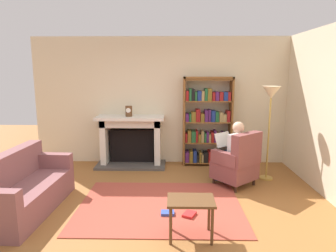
{
  "coord_description": "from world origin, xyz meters",
  "views": [
    {
      "loc": [
        0.2,
        -3.8,
        1.97
      ],
      "look_at": [
        0.1,
        1.2,
        1.05
      ],
      "focal_mm": 31.44,
      "sensor_mm": 36.0,
      "label": 1
    }
  ],
  "objects_px": {
    "fireplace": "(131,139)",
    "floor_lamp": "(271,101)",
    "mantel_clock": "(129,111)",
    "side_table": "(191,206)",
    "seated_reader": "(233,150)",
    "sofa_floral": "(23,190)",
    "armchair_reading": "(238,162)",
    "bookshelf": "(207,123)"
  },
  "relations": [
    {
      "from": "fireplace",
      "to": "floor_lamp",
      "type": "relative_size",
      "value": 0.84
    },
    {
      "from": "mantel_clock",
      "to": "side_table",
      "type": "xyz_separation_m",
      "value": [
        1.14,
        -2.73,
        -0.76
      ]
    },
    {
      "from": "fireplace",
      "to": "seated_reader",
      "type": "bearing_deg",
      "value": -29.09
    },
    {
      "from": "sofa_floral",
      "to": "floor_lamp",
      "type": "bearing_deg",
      "value": -68.02
    },
    {
      "from": "armchair_reading",
      "to": "floor_lamp",
      "type": "xyz_separation_m",
      "value": [
        0.62,
        0.35,
        1.04
      ]
    },
    {
      "from": "fireplace",
      "to": "bookshelf",
      "type": "xyz_separation_m",
      "value": [
        1.61,
        0.03,
        0.34
      ]
    },
    {
      "from": "bookshelf",
      "to": "floor_lamp",
      "type": "distance_m",
      "value": 1.45
    },
    {
      "from": "bookshelf",
      "to": "seated_reader",
      "type": "xyz_separation_m",
      "value": [
        0.34,
        -1.11,
        -0.29
      ]
    },
    {
      "from": "bookshelf",
      "to": "armchair_reading",
      "type": "xyz_separation_m",
      "value": [
        0.41,
        -1.2,
        -0.48
      ]
    },
    {
      "from": "armchair_reading",
      "to": "sofa_floral",
      "type": "relative_size",
      "value": 0.56
    },
    {
      "from": "sofa_floral",
      "to": "seated_reader",
      "type": "bearing_deg",
      "value": -68.26
    },
    {
      "from": "mantel_clock",
      "to": "side_table",
      "type": "bearing_deg",
      "value": -67.43
    },
    {
      "from": "floor_lamp",
      "to": "mantel_clock",
      "type": "bearing_deg",
      "value": 164.95
    },
    {
      "from": "floor_lamp",
      "to": "side_table",
      "type": "bearing_deg",
      "value": -127.09
    },
    {
      "from": "bookshelf",
      "to": "side_table",
      "type": "relative_size",
      "value": 3.35
    },
    {
      "from": "armchair_reading",
      "to": "side_table",
      "type": "bearing_deg",
      "value": 21.27
    },
    {
      "from": "seated_reader",
      "to": "sofa_floral",
      "type": "relative_size",
      "value": 0.66
    },
    {
      "from": "fireplace",
      "to": "sofa_floral",
      "type": "bearing_deg",
      "value": -119.27
    },
    {
      "from": "mantel_clock",
      "to": "floor_lamp",
      "type": "relative_size",
      "value": 0.13
    },
    {
      "from": "bookshelf",
      "to": "side_table",
      "type": "bearing_deg",
      "value": -99.82
    },
    {
      "from": "armchair_reading",
      "to": "seated_reader",
      "type": "bearing_deg",
      "value": -90.0
    },
    {
      "from": "sofa_floral",
      "to": "floor_lamp",
      "type": "relative_size",
      "value": 1.0
    },
    {
      "from": "fireplace",
      "to": "side_table",
      "type": "height_order",
      "value": "fireplace"
    },
    {
      "from": "floor_lamp",
      "to": "fireplace",
      "type": "bearing_deg",
      "value": 162.79
    },
    {
      "from": "side_table",
      "to": "floor_lamp",
      "type": "xyz_separation_m",
      "value": [
        1.53,
        2.02,
        1.05
      ]
    },
    {
      "from": "mantel_clock",
      "to": "sofa_floral",
      "type": "relative_size",
      "value": 0.13
    },
    {
      "from": "mantel_clock",
      "to": "bookshelf",
      "type": "xyz_separation_m",
      "value": [
        1.63,
        0.14,
        -0.27
      ]
    },
    {
      "from": "mantel_clock",
      "to": "bookshelf",
      "type": "relative_size",
      "value": 0.12
    },
    {
      "from": "armchair_reading",
      "to": "seated_reader",
      "type": "distance_m",
      "value": 0.23
    },
    {
      "from": "mantel_clock",
      "to": "side_table",
      "type": "height_order",
      "value": "mantel_clock"
    },
    {
      "from": "seated_reader",
      "to": "floor_lamp",
      "type": "distance_m",
      "value": 1.12
    },
    {
      "from": "seated_reader",
      "to": "side_table",
      "type": "height_order",
      "value": "seated_reader"
    },
    {
      "from": "fireplace",
      "to": "side_table",
      "type": "bearing_deg",
      "value": -68.61
    },
    {
      "from": "mantel_clock",
      "to": "armchair_reading",
      "type": "distance_m",
      "value": 2.43
    },
    {
      "from": "side_table",
      "to": "fireplace",
      "type": "bearing_deg",
      "value": 111.39
    },
    {
      "from": "mantel_clock",
      "to": "sofa_floral",
      "type": "height_order",
      "value": "mantel_clock"
    },
    {
      "from": "sofa_floral",
      "to": "floor_lamp",
      "type": "height_order",
      "value": "floor_lamp"
    },
    {
      "from": "bookshelf",
      "to": "armchair_reading",
      "type": "bearing_deg",
      "value": -71.16
    },
    {
      "from": "armchair_reading",
      "to": "side_table",
      "type": "height_order",
      "value": "armchair_reading"
    },
    {
      "from": "bookshelf",
      "to": "floor_lamp",
      "type": "height_order",
      "value": "bookshelf"
    },
    {
      "from": "bookshelf",
      "to": "seated_reader",
      "type": "distance_m",
      "value": 1.2
    },
    {
      "from": "armchair_reading",
      "to": "seated_reader",
      "type": "relative_size",
      "value": 0.85
    }
  ]
}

